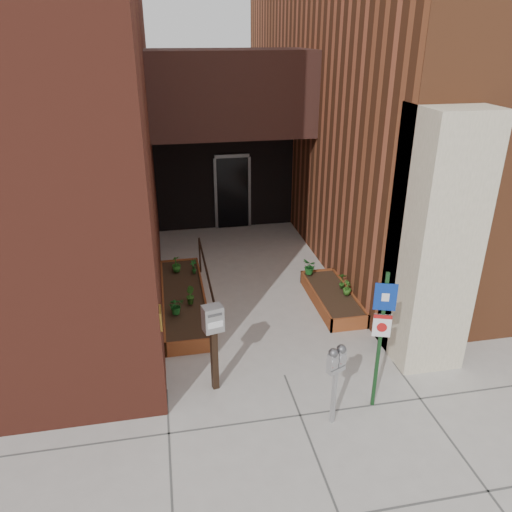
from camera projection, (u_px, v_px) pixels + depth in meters
ground at (284, 375)px, 8.56m from camera, size 80.00×80.00×0.00m
architecture at (217, 49)px, 12.64m from camera, size 20.00×14.60×10.00m
planter_left at (184, 301)px, 10.65m from camera, size 0.90×3.60×0.30m
planter_right at (332, 298)px, 10.75m from camera, size 0.80×2.20×0.30m
handrail at (206, 274)px, 10.44m from camera, size 0.04×3.34×0.90m
parking_meter at (336, 365)px, 7.12m from camera, size 0.31×0.22×1.35m
sign_post at (381, 328)px, 7.29m from camera, size 0.31×0.13×2.33m
payment_dropbox at (213, 330)px, 7.81m from camera, size 0.35×0.29×1.55m
shrub_left_a at (176, 306)px, 9.79m from camera, size 0.37×0.37×0.34m
shrub_left_b at (190, 295)px, 10.15m from camera, size 0.24×0.24×0.37m
shrub_left_c at (176, 264)px, 11.50m from camera, size 0.30×0.30×0.38m
shrub_left_d at (194, 267)px, 11.42m from camera, size 0.25×0.25×0.34m
shrub_right_a at (347, 288)px, 10.50m from camera, size 0.25×0.25×0.32m
shrub_right_b at (342, 280)px, 10.76m from camera, size 0.25×0.25×0.37m
shrub_right_c at (310, 267)px, 11.37m from camera, size 0.37×0.37×0.37m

